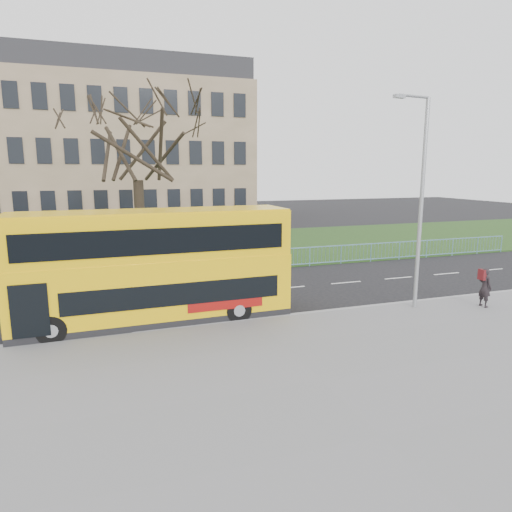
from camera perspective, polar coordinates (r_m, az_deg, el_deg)
The scene contains 10 objects.
ground at distance 18.01m, azimuth -1.63°, elevation -6.66°, with size 120.00×120.00×0.00m, color black.
pavement at distance 12.14m, azimuth 8.17°, elevation -15.36°, with size 80.00×10.50×0.12m, color slate.
kerb at distance 16.59m, azimuth -0.03°, elevation -7.94°, with size 80.00×0.20×0.14m, color gray.
grass_verge at distance 31.60m, azimuth -9.30°, elevation 0.84°, with size 80.00×15.40×0.08m, color #223D16.
guard_railing at distance 24.07m, azimuth -6.28°, elevation -0.93°, with size 40.00×0.12×1.10m, color #679BB7, non-canonical shape.
bare_tree at distance 26.52m, azimuth -14.62°, elevation 11.12°, with size 7.90×7.90×11.28m, color black, non-canonical shape.
civic_building at distance 51.46m, azimuth -19.13°, elevation 11.93°, with size 30.00×15.00×14.00m, color #7F6B50.
yellow_bus at distance 16.33m, azimuth -12.55°, elevation -1.03°, with size 9.50×2.44×3.96m.
pedestrian at distance 19.85m, azimuth 26.69°, elevation -3.52°, with size 0.56×0.37×1.54m, color black.
street_lamp at distance 18.14m, azimuth 19.79°, elevation 7.09°, with size 1.66×0.37×7.86m.
Camera 1 is at (-5.05, -16.43, 5.37)m, focal length 32.00 mm.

